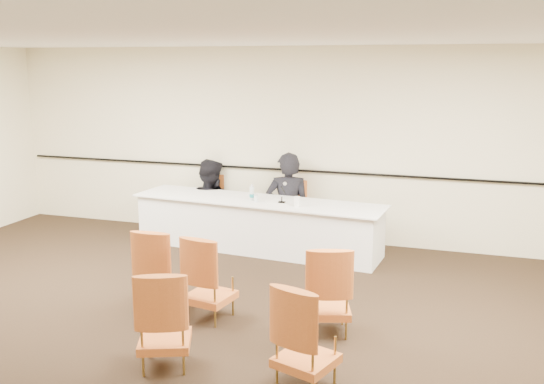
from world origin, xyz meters
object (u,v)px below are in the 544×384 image
at_px(aud_chair_front_left, 160,269).
at_px(aud_chair_front_right, 328,289).
at_px(panelist_second_chair, 210,204).
at_px(panelist_main_chair, 288,212).
at_px(panelist_second, 210,213).
at_px(microphone, 282,193).
at_px(water_bottle, 252,192).
at_px(aud_chair_back_right, 306,336).
at_px(drinking_glass, 256,198).
at_px(panel_table, 257,225).
at_px(coffee_cup, 297,202).
at_px(aud_chair_back_mid, 164,318).
at_px(panelist_main, 288,213).
at_px(aud_chair_front_mid, 210,277).

relative_size(aud_chair_front_left, aud_chair_front_right, 1.00).
bearing_deg(panelist_second_chair, panelist_main_chair, 0.00).
relative_size(panelist_second, aud_chair_front_right, 1.89).
xyz_separation_m(panelist_second_chair, microphone, (1.46, -0.74, 0.43)).
height_order(panelist_second_chair, microphone, microphone).
distance_m(panelist_second, microphone, 1.74).
distance_m(water_bottle, aud_chair_back_right, 4.00).
bearing_deg(microphone, panelist_second_chair, 153.04).
bearing_deg(drinking_glass, panel_table, 102.61).
xyz_separation_m(panelist_second_chair, aud_chair_front_left, (0.76, -3.10, 0.00)).
height_order(coffee_cup, aud_chair_front_right, aud_chair_front_right).
bearing_deg(aud_chair_back_mid, water_bottle, 75.35).
xyz_separation_m(panelist_main, aud_chair_back_mid, (0.07, -4.18, 0.01)).
bearing_deg(drinking_glass, coffee_cup, -9.47).
height_order(panelist_main, aud_chair_front_right, panelist_main).
distance_m(panel_table, coffee_cup, 0.84).
height_order(panelist_main_chair, aud_chair_back_right, same).
distance_m(microphone, aud_chair_front_mid, 2.48).
bearing_deg(panelist_main, aud_chair_front_left, 64.52).
bearing_deg(panelist_main_chair, aud_chair_back_mid, -84.12).
height_order(panelist_second, aud_chair_back_mid, panelist_second).
relative_size(panel_table, coffee_cup, 26.87).
relative_size(panelist_second, panelist_second_chair, 1.89).
relative_size(water_bottle, aud_chair_back_mid, 0.25).
distance_m(water_bottle, aud_chair_front_mid, 2.56).
relative_size(panelist_main, panelist_second, 1.06).
bearing_deg(aud_chair_front_mid, panelist_second, 123.64).
relative_size(panelist_main_chair, panelist_second_chair, 1.00).
distance_m(panelist_main_chair, drinking_glass, 0.80).
xyz_separation_m(aud_chair_front_right, aud_chair_back_right, (0.07, -1.12, 0.00)).
relative_size(panelist_main_chair, aud_chair_front_right, 1.00).
bearing_deg(panelist_main_chair, microphone, -76.80).
relative_size(aud_chair_front_right, aud_chair_back_right, 1.00).
xyz_separation_m(panel_table, aud_chair_front_left, (-0.30, -2.44, 0.09)).
bearing_deg(microphone, panelist_main, 98.04).
bearing_deg(water_bottle, panelist_main, 55.93).
distance_m(panelist_main_chair, aud_chair_front_mid, 3.06).
distance_m(panelist_main, aud_chair_front_right, 3.29).
height_order(panelist_main_chair, microphone, microphone).
xyz_separation_m(panelist_main, water_bottle, (-0.39, -0.57, 0.42)).
bearing_deg(panelist_second, microphone, 165.40).
bearing_deg(aud_chair_front_right, water_bottle, 107.62).
relative_size(panelist_second_chair, drinking_glass, 9.50).
height_order(panel_table, aud_chair_front_right, aud_chair_front_right).
distance_m(panelist_second, aud_chair_front_mid, 3.48).
bearing_deg(panelist_main_chair, aud_chair_front_right, -61.36).
relative_size(water_bottle, aud_chair_front_left, 0.25).
relative_size(microphone, coffee_cup, 2.02).
xyz_separation_m(drinking_glass, aud_chair_front_left, (-0.33, -2.32, -0.34)).
height_order(panelist_second_chair, water_bottle, water_bottle).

